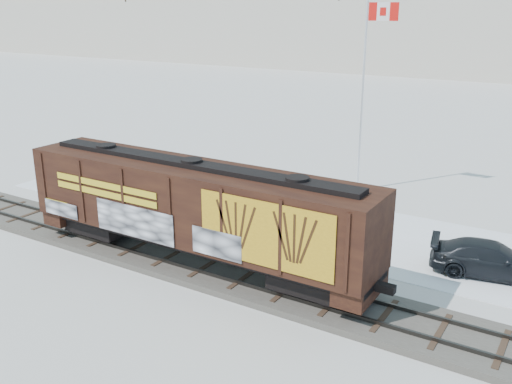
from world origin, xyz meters
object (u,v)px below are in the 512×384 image
Objects in this scene: car_white at (279,208)px; car_dark at (491,259)px; hopper_railcar at (193,206)px; flagpole at (362,124)px; car_silver at (262,203)px.

car_dark is at bearing -104.27° from car_white.
car_dark is (11.15, 6.07, -2.13)m from hopper_railcar.
flagpole reaches higher than car_silver.
car_dark is (12.02, -1.02, -0.01)m from car_silver.
flagpole is at bearing 82.69° from hopper_railcar.
car_white is 10.88m from car_dark.
car_white reaches higher than car_dark.
hopper_railcar is 3.82× the size of car_silver.
hopper_railcar is at bearing 107.13° from car_dark.
car_silver is (-2.71, -7.23, -3.45)m from flagpole.
car_silver is at bearing 72.69° from car_white.
car_dark is at bearing -41.54° from flagpole.
car_white is 0.93× the size of car_dark.
car_white is at bearing -83.31° from car_silver.
car_white is at bearing 87.52° from hopper_railcar.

